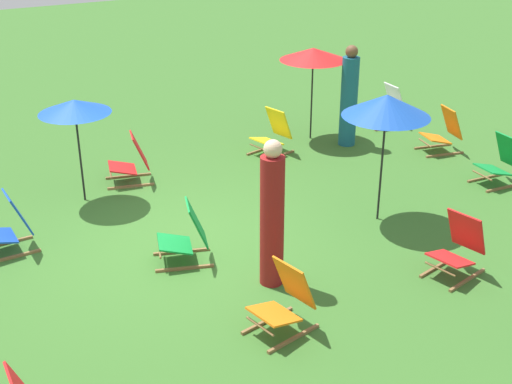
{
  "coord_description": "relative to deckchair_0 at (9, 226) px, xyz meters",
  "views": [
    {
      "loc": [
        7.86,
        -3.1,
        4.65
      ],
      "look_at": [
        0.0,
        1.2,
        0.5
      ],
      "focal_mm": 48.23,
      "sensor_mm": 36.0,
      "label": 1
    }
  ],
  "objects": [
    {
      "name": "deckchair_9",
      "position": [
        3.33,
        4.87,
        0.0
      ],
      "size": [
        0.63,
        0.85,
        0.83
      ],
      "rotation": [
        0.0,
        0.0,
        0.22
      ],
      "color": "olive",
      "rests_on": "ground"
    },
    {
      "name": "deckchair_0",
      "position": [
        0.0,
        0.0,
        0.0
      ],
      "size": [
        0.5,
        0.78,
        0.83
      ],
      "rotation": [
        0.0,
        0.0,
        0.04
      ],
      "color": "olive",
      "rests_on": "ground"
    },
    {
      "name": "umbrella_2",
      "position": [
        -1.75,
        5.94,
        1.27
      ],
      "size": [
        1.25,
        1.25,
        1.76
      ],
      "color": "black",
      "rests_on": "ground"
    },
    {
      "name": "person_0",
      "position": [
        -1.14,
        6.36,
        0.53
      ],
      "size": [
        0.44,
        0.44,
        1.88
      ],
      "rotation": [
        0.0,
        0.0,
        4.15
      ],
      "color": "#195972",
      "rests_on": "ground"
    },
    {
      "name": "umbrella_1",
      "position": [
        1.63,
        4.94,
        1.38
      ],
      "size": [
        1.24,
        1.24,
        1.91
      ],
      "color": "black",
      "rests_on": "ground"
    },
    {
      "name": "deckchair_12",
      "position": [
        1.39,
        1.98,
        0.0
      ],
      "size": [
        0.68,
        0.87,
        0.83
      ],
      "rotation": [
        0.0,
        0.0,
        -0.31
      ],
      "color": "olive",
      "rests_on": "ground"
    },
    {
      "name": "deckchair_5",
      "position": [
        -1.42,
        4.91,
        0.0
      ],
      "size": [
        0.64,
        0.85,
        0.83
      ],
      "rotation": [
        0.0,
        0.0,
        0.23
      ],
      "color": "olive",
      "rests_on": "ground"
    },
    {
      "name": "deckchair_13",
      "position": [
        -0.0,
        7.69,
        0.0
      ],
      "size": [
        0.62,
        0.84,
        0.83
      ],
      "rotation": [
        0.0,
        0.0,
        -0.21
      ],
      "color": "olive",
      "rests_on": "ground"
    },
    {
      "name": "umbrella_0",
      "position": [
        -1.1,
        1.32,
        1.16
      ],
      "size": [
        1.08,
        1.08,
        1.64
      ],
      "color": "black",
      "rests_on": "ground"
    },
    {
      "name": "deckchair_3",
      "position": [
        -1.4,
        2.21,
        0.0
      ],
      "size": [
        0.64,
        0.85,
        0.83
      ],
      "rotation": [
        0.0,
        0.0,
        -0.24
      ],
      "color": "olive",
      "rests_on": "ground"
    },
    {
      "name": "deckchair_2",
      "position": [
        3.3,
        2.33,
        0.0
      ],
      "size": [
        0.62,
        0.84,
        0.83
      ],
      "rotation": [
        0.0,
        0.0,
        0.21
      ],
      "color": "olive",
      "rests_on": "ground"
    },
    {
      "name": "deckchair_8",
      "position": [
        -1.66,
        7.74,
        0.0
      ],
      "size": [
        0.52,
        0.79,
        0.83
      ],
      "rotation": [
        0.0,
        0.0,
        -0.06
      ],
      "color": "olive",
      "rests_on": "ground"
    },
    {
      "name": "person_1",
      "position": [
        2.38,
        2.7,
        0.54
      ],
      "size": [
        0.38,
        0.38,
        1.9
      ],
      "rotation": [
        0.0,
        0.0,
        5.04
      ],
      "color": "maroon",
      "rests_on": "ground"
    },
    {
      "name": "deckchair_14",
      "position": [
        1.54,
        7.5,
        0.0
      ],
      "size": [
        0.52,
        0.79,
        0.83
      ],
      "rotation": [
        0.0,
        0.0,
        -0.06
      ],
      "color": "olive",
      "rests_on": "ground"
    },
    {
      "name": "ground_plane",
      "position": [
        0.88,
        2.1,
        -0.37
      ],
      "size": [
        40.0,
        40.0,
        0.0
      ],
      "primitive_type": "plane",
      "color": "#386B28"
    }
  ]
}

